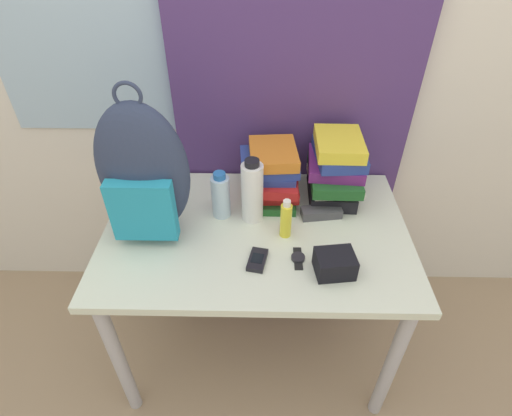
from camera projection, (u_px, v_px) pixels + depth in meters
wall_back at (257, 39)px, 1.46m from camera, size 6.00×0.06×2.50m
curtain_blue at (297, 45)px, 1.41m from camera, size 0.94×0.04×2.50m
desk at (256, 248)px, 1.51m from camera, size 1.10×0.72×0.72m
backpack at (143, 175)px, 1.30m from camera, size 0.30×0.18×0.55m
book_stack_left at (271, 174)px, 1.55m from camera, size 0.24×0.28×0.22m
book_stack_center at (335, 169)px, 1.53m from camera, size 0.22×0.28×0.26m
water_bottle at (221, 196)px, 1.46m from camera, size 0.07×0.07×0.19m
sports_bottle at (252, 192)px, 1.43m from camera, size 0.08×0.08×0.25m
sunscreen_bottle at (286, 220)px, 1.38m from camera, size 0.04×0.04×0.15m
cell_phone at (257, 260)px, 1.32m from camera, size 0.07×0.11×0.02m
sunglasses_case at (321, 212)px, 1.50m from camera, size 0.16×0.08×0.04m
camera_pouch at (335, 264)px, 1.27m from camera, size 0.13×0.11×0.07m
wristwatch at (298, 258)px, 1.33m from camera, size 0.05×0.10×0.01m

